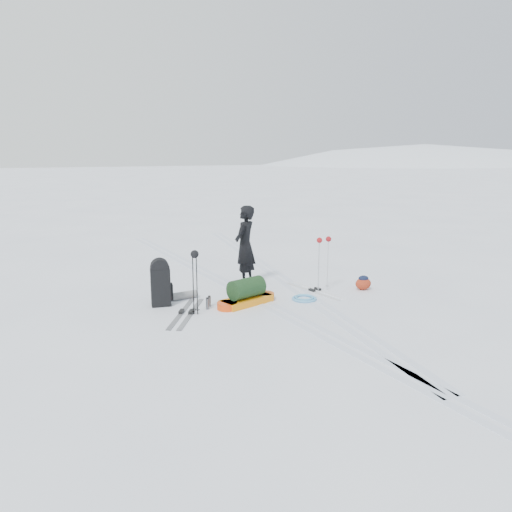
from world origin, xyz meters
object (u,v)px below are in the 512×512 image
at_px(pulk_sled, 246,294).
at_px(skier, 245,246).
at_px(ski_poles_black, 195,262).
at_px(expedition_rucksack, 164,283).

bearing_deg(pulk_sled, skier, 50.25).
distance_m(pulk_sled, ski_poles_black, 1.45).
bearing_deg(skier, ski_poles_black, 0.53).
relative_size(pulk_sled, ski_poles_black, 1.18).
relative_size(expedition_rucksack, ski_poles_black, 0.85).
bearing_deg(expedition_rucksack, pulk_sled, -13.61).
height_order(skier, pulk_sled, skier).
bearing_deg(pulk_sled, expedition_rucksack, 139.44).
height_order(pulk_sled, expedition_rucksack, expedition_rucksack).
bearing_deg(expedition_rucksack, ski_poles_black, -55.12).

